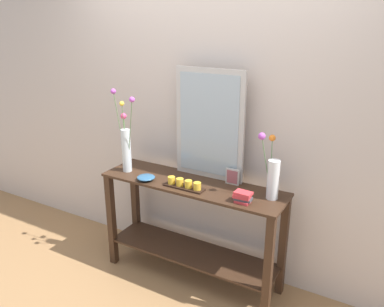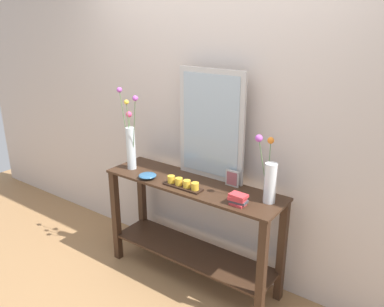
% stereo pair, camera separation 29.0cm
% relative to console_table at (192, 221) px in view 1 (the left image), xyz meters
% --- Properties ---
extents(ground_plane, '(7.00, 6.00, 0.02)m').
position_rel_console_table_xyz_m(ground_plane, '(0.00, 0.00, -0.53)').
color(ground_plane, '#997047').
extents(wall_back, '(6.40, 0.08, 2.70)m').
position_rel_console_table_xyz_m(wall_back, '(0.00, 0.32, 0.83)').
color(wall_back, beige).
rests_on(wall_back, ground).
extents(console_table, '(1.47, 0.41, 0.85)m').
position_rel_console_table_xyz_m(console_table, '(0.00, 0.00, 0.00)').
color(console_table, '#382316').
rests_on(console_table, ground).
extents(mirror_leaning, '(0.57, 0.03, 0.85)m').
position_rel_console_table_xyz_m(mirror_leaning, '(0.05, 0.17, 0.75)').
color(mirror_leaning, '#B7B2AD').
rests_on(mirror_leaning, console_table).
extents(tall_vase_left, '(0.27, 0.13, 0.67)m').
position_rel_console_table_xyz_m(tall_vase_left, '(-0.59, -0.05, 0.56)').
color(tall_vase_left, silver).
rests_on(tall_vase_left, console_table).
extents(vase_right, '(0.16, 0.14, 0.47)m').
position_rel_console_table_xyz_m(vase_right, '(0.61, 0.05, 0.50)').
color(vase_right, silver).
rests_on(vase_right, console_table).
extents(candle_tray, '(0.32, 0.09, 0.07)m').
position_rel_console_table_xyz_m(candle_tray, '(-0.01, -0.11, 0.36)').
color(candle_tray, black).
rests_on(candle_tray, console_table).
extents(picture_frame_small, '(0.11, 0.01, 0.13)m').
position_rel_console_table_xyz_m(picture_frame_small, '(0.28, 0.13, 0.39)').
color(picture_frame_small, '#B7B2AD').
rests_on(picture_frame_small, console_table).
extents(decorative_bowl, '(0.14, 0.14, 0.04)m').
position_rel_console_table_xyz_m(decorative_bowl, '(-0.34, -0.13, 0.35)').
color(decorative_bowl, '#2D5B84').
rests_on(decorative_bowl, console_table).
extents(book_stack, '(0.13, 0.09, 0.08)m').
position_rel_console_table_xyz_m(book_stack, '(0.46, -0.11, 0.37)').
color(book_stack, '#C63338').
rests_on(book_stack, console_table).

